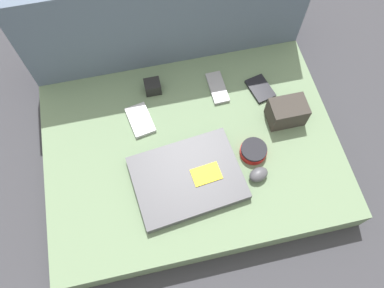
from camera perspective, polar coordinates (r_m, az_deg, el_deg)
ground_plane at (r=1.33m, az=0.00°, el=-2.27°), size 8.00×8.00×0.00m
couch_seat at (r=1.29m, az=0.00°, el=-1.37°), size 0.97×0.70×0.10m
couch_backrest at (r=1.39m, az=-4.28°, el=18.75°), size 0.97×0.20×0.47m
laptop at (r=1.18m, az=-0.70°, el=-5.22°), size 0.36×0.29×0.03m
computer_mouse at (r=1.20m, az=10.10°, el=-4.60°), size 0.07×0.06×0.04m
speaker_puck at (r=1.23m, az=9.34°, el=-1.04°), size 0.09×0.09×0.03m
phone_silver at (r=1.35m, az=3.88°, el=8.56°), size 0.06×0.13×0.01m
phone_black at (r=1.29m, az=-7.89°, el=3.63°), size 0.09×0.13×0.01m
phone_small at (r=1.37m, az=10.34°, el=8.30°), size 0.09×0.12×0.01m
camera_pouch at (r=1.29m, az=14.26°, el=4.75°), size 0.12×0.08×0.08m
charger_brick at (r=1.33m, az=-6.02°, el=8.69°), size 0.06×0.05×0.05m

